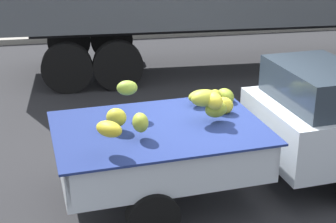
% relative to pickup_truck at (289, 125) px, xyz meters
% --- Properties ---
extents(ground, '(220.00, 220.00, 0.00)m').
position_rel_pickup_truck_xyz_m(ground, '(-1.03, 0.20, -0.88)').
color(ground, '#28282B').
extents(curb_strip, '(80.00, 0.80, 0.16)m').
position_rel_pickup_truck_xyz_m(curb_strip, '(-1.03, 9.29, -0.80)').
color(curb_strip, gray).
rests_on(curb_strip, ground).
extents(pickup_truck, '(4.90, 2.23, 1.70)m').
position_rel_pickup_truck_xyz_m(pickup_truck, '(0.00, 0.00, 0.00)').
color(pickup_truck, silver).
rests_on(pickup_truck, ground).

